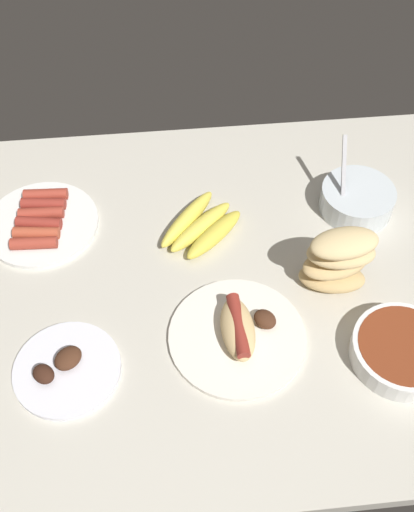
% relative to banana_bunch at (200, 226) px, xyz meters
% --- Properties ---
extents(ground_plane, '(1.20, 0.90, 0.03)m').
position_rel_banana_bunch_xyz_m(ground_plane, '(0.03, 0.12, -0.03)').
color(ground_plane, beige).
extents(banana_bunch, '(0.19, 0.20, 0.04)m').
position_rel_banana_bunch_xyz_m(banana_bunch, '(0.00, 0.00, 0.00)').
color(banana_bunch, gold).
rests_on(banana_bunch, ground_plane).
extents(plate_grilled_meat, '(0.19, 0.19, 0.04)m').
position_rel_banana_bunch_xyz_m(plate_grilled_meat, '(0.27, 0.30, -0.01)').
color(plate_grilled_meat, white).
rests_on(plate_grilled_meat, ground_plane).
extents(bread_stack, '(0.14, 0.10, 0.14)m').
position_rel_banana_bunch_xyz_m(bread_stack, '(-0.24, 0.15, 0.05)').
color(bread_stack, tan).
rests_on(bread_stack, ground_plane).
extents(bowl_chili, '(0.18, 0.18, 0.04)m').
position_rel_banana_bunch_xyz_m(bowl_chili, '(-0.33, 0.33, 0.01)').
color(bowl_chili, white).
rests_on(bowl_chili, ground_plane).
extents(plate_hotdog_assembled, '(0.25, 0.25, 0.06)m').
position_rel_banana_bunch_xyz_m(plate_hotdog_assembled, '(-0.04, 0.26, -0.00)').
color(plate_hotdog_assembled, white).
rests_on(plate_hotdog_assembled, ground_plane).
extents(plate_sausages, '(0.24, 0.24, 0.03)m').
position_rel_banana_bunch_xyz_m(plate_sausages, '(0.33, -0.05, -0.01)').
color(plate_sausages, white).
rests_on(plate_sausages, ground_plane).
extents(bowl_coleslaw, '(0.16, 0.16, 0.15)m').
position_rel_banana_bunch_xyz_m(bowl_coleslaw, '(-0.34, -0.03, 0.01)').
color(bowl_coleslaw, silver).
rests_on(bowl_coleslaw, ground_plane).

